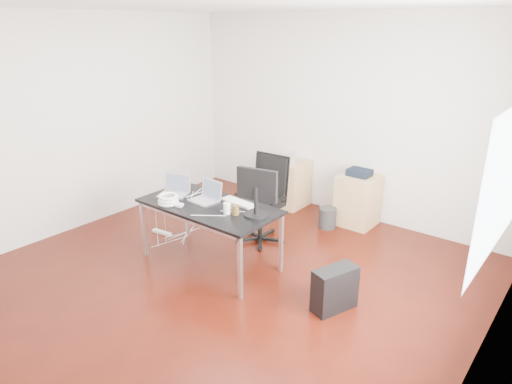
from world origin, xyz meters
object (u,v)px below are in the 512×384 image
Objects in this scene: filing_cabinet_right at (358,200)px; office_chair at (264,195)px; filing_cabinet_left at (289,183)px; desk at (209,209)px; pc_tower at (335,289)px.

office_chair is at bearing -121.74° from filing_cabinet_right.
office_chair reaches higher than filing_cabinet_left.
desk is 2.29× the size of filing_cabinet_right.
desk is 1.65m from pc_tower.
filing_cabinet_left is at bearing 98.97° from desk.
desk is 2.26m from filing_cabinet_right.
desk reaches higher than pc_tower.
filing_cabinet_right is (0.82, 2.08, -0.33)m from desk.
filing_cabinet_left is at bearing 107.60° from office_chair.
pc_tower is at bearing -69.07° from filing_cabinet_right.
desk is at bearing -157.48° from pc_tower.
desk is at bearing -111.47° from filing_cabinet_right.
office_chair is at bearing 170.64° from pc_tower.
office_chair is 1.27m from filing_cabinet_left.
filing_cabinet_left is (-0.42, 1.17, -0.26)m from office_chair.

